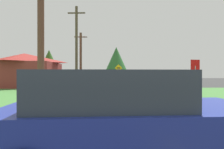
{
  "coord_description": "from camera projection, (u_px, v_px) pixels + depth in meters",
  "views": [
    {
      "loc": [
        -1.42,
        -14.94,
        1.56
      ],
      "look_at": [
        -0.84,
        2.77,
        1.52
      ],
      "focal_mm": 31.61,
      "sensor_mm": 36.0,
      "label": 1
    }
  ],
  "objects": [
    {
      "name": "utility_pole_mid",
      "position": [
        76.0,
        46.0,
        20.27
      ],
      "size": [
        1.8,
        0.27,
        8.53
      ],
      "color": "brown",
      "rests_on": "ground"
    },
    {
      "name": "pine_tree_center",
      "position": [
        49.0,
        61.0,
        28.64
      ],
      "size": [
        3.0,
        3.0,
        5.08
      ],
      "color": "brown",
      "rests_on": "ground"
    },
    {
      "name": "car_approaching_junction",
      "position": [
        119.0,
        79.0,
        28.4
      ],
      "size": [
        4.01,
        2.08,
        1.62
      ],
      "rotation": [
        0.0,
        0.0,
        3.17
      ],
      "color": "orange",
      "rests_on": "ground"
    },
    {
      "name": "utility_pole_near",
      "position": [
        41.0,
        23.0,
        8.89
      ],
      "size": [
        1.8,
        0.3,
        7.49
      ],
      "color": "brown",
      "rests_on": "ground"
    },
    {
      "name": "lane_stripe_center",
      "position": [
        146.0,
        118.0,
        6.99
      ],
      "size": [
        0.2,
        14.0,
        0.01
      ],
      "primitive_type": "cube",
      "color": "yellow",
      "rests_on": "ground"
    },
    {
      "name": "utility_pole_far",
      "position": [
        81.0,
        58.0,
        27.64
      ],
      "size": [
        1.8,
        0.34,
        7.35
      ],
      "color": "brown",
      "rests_on": "ground"
    },
    {
      "name": "ground_plane",
      "position": [
        124.0,
        95.0,
        14.98
      ],
      "size": [
        120.0,
        120.0,
        0.0
      ],
      "primitive_type": "plane",
      "color": "#333333"
    },
    {
      "name": "car_behind_on_main_road",
      "position": [
        125.0,
        118.0,
        3.4
      ],
      "size": [
        4.38,
        2.3,
        1.62
      ],
      "rotation": [
        0.0,
        0.0,
        0.04
      ],
      "color": "navy",
      "rests_on": "ground"
    },
    {
      "name": "parked_car_near_building",
      "position": [
        51.0,
        82.0,
        17.66
      ],
      "size": [
        4.41,
        2.41,
        1.62
      ],
      "rotation": [
        0.0,
        0.0,
        0.13
      ],
      "color": "black",
      "rests_on": "ground"
    },
    {
      "name": "barn",
      "position": [
        24.0,
        70.0,
        23.28
      ],
      "size": [
        7.31,
        6.92,
        4.0
      ],
      "color": "maroon",
      "rests_on": "ground"
    },
    {
      "name": "direction_sign",
      "position": [
        119.0,
        73.0,
        23.32
      ],
      "size": [
        0.9,
        0.16,
        2.73
      ],
      "color": "slate",
      "rests_on": "ground"
    },
    {
      "name": "stop_sign",
      "position": [
        195.0,
        71.0,
        14.02
      ],
      "size": [
        0.71,
        0.18,
        2.58
      ],
      "rotation": [
        0.0,
        0.0,
        3.34
      ],
      "color": "#9EA0A8",
      "rests_on": "ground"
    },
    {
      "name": "oak_tree_left",
      "position": [
        116.0,
        60.0,
        36.97
      ],
      "size": [
        4.25,
        4.25,
        6.62
      ],
      "color": "brown",
      "rests_on": "ground"
    }
  ]
}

